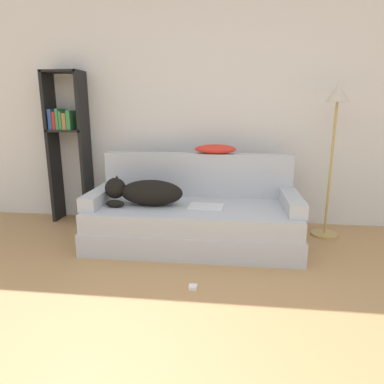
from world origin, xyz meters
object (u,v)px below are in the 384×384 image
dog (144,192)px  throw_pillow (215,149)px  floor_lamp (335,125)px  power_adapter (193,287)px  couch (193,225)px  laptop (206,206)px  bookshelf (67,138)px

dog → throw_pillow: 0.84m
floor_lamp → power_adapter: 2.05m
dog → couch: bearing=6.5°
couch → laptop: (0.13, -0.06, 0.20)m
throw_pillow → floor_lamp: 1.16m
couch → throw_pillow: 0.80m
dog → power_adapter: dog is taller
laptop → power_adapter: laptop is taller
laptop → power_adapter: size_ratio=5.57×
laptop → power_adapter: bearing=-87.5°
bookshelf → power_adapter: bearing=-42.3°
laptop → throw_pillow: bearing=87.5°
couch → laptop: laptop is taller
floor_lamp → power_adapter: bearing=-135.1°
throw_pillow → power_adapter: 1.49m
laptop → floor_lamp: bearing=25.0°
bookshelf → power_adapter: (1.57, -1.43, -0.93)m
power_adapter → dog: bearing=124.6°
dog → bookshelf: (-1.02, 0.63, 0.44)m
dog → bookshelf: bearing=148.2°
laptop → throw_pillow: 0.64m
dog → floor_lamp: floor_lamp is taller
throw_pillow → power_adapter: size_ratio=7.05×
laptop → floor_lamp: floor_lamp is taller
floor_lamp → dog: bearing=-166.5°
couch → dog: dog is taller
couch → dog: (-0.45, -0.05, 0.32)m
laptop → dog: bearing=-176.0°
dog → throw_pillow: bearing=33.5°
dog → power_adapter: (0.55, -0.79, -0.50)m
floor_lamp → power_adapter: floor_lamp is taller
throw_pillow → couch: bearing=-116.2°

